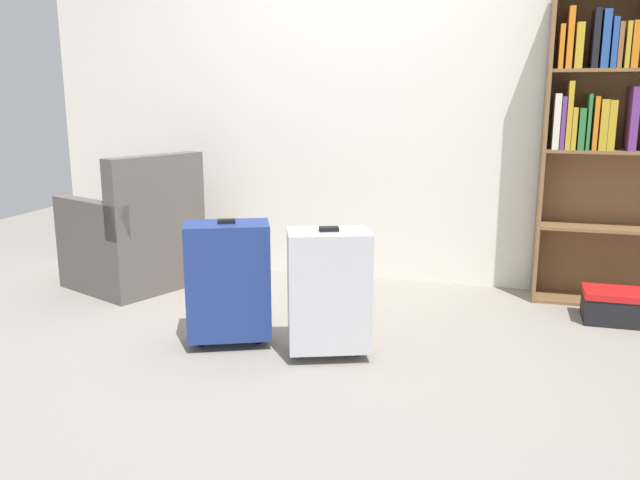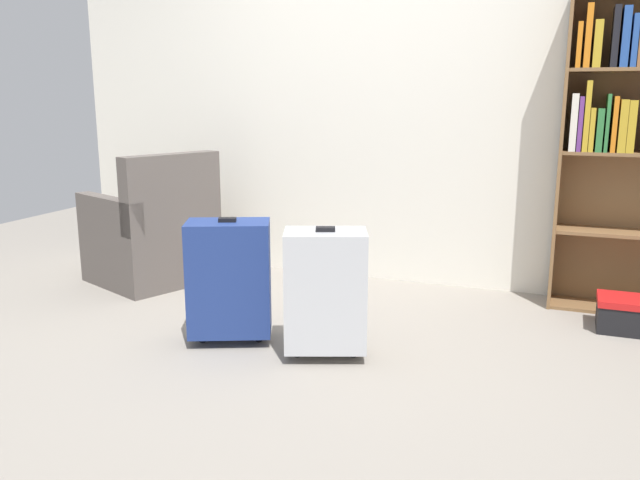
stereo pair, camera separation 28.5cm
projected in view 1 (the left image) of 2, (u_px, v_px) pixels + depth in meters
ground_plane at (283, 364)px, 3.16m from camera, size 8.08×8.08×0.00m
back_wall at (360, 90)px, 4.44m from camera, size 4.62×0.10×2.60m
bookshelf at (631, 119)px, 3.85m from camera, size 0.98×0.28×1.87m
armchair at (136, 240)px, 4.40m from camera, size 0.92×0.92×0.90m
mug at (205, 284)px, 4.31m from camera, size 0.12×0.08×0.10m
storage_box at (619, 306)px, 3.72m from camera, size 0.39×0.25×0.19m
suitcase_navy_blue at (228, 280)px, 3.34m from camera, size 0.49×0.39×0.66m
suitcase_silver at (329, 290)px, 3.19m from camera, size 0.46×0.38×0.66m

